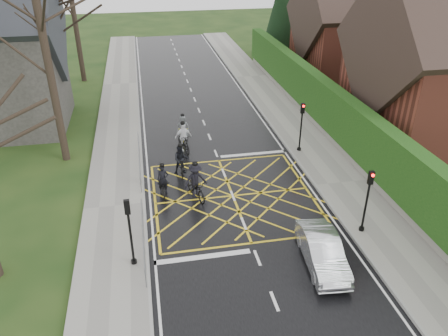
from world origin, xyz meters
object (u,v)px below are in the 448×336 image
object	(u,v)px
cyclist_back	(181,162)
cyclist_lead	(183,130)
cyclist_rear	(163,184)
cyclist_front	(183,140)
car	(322,251)
cyclist_mid	(196,184)

from	to	relation	value
cyclist_back	cyclist_lead	world-z (taller)	cyclist_back
cyclist_rear	cyclist_lead	size ratio (longest dim) A/B	0.97
cyclist_front	cyclist_lead	xyz separation A→B (m)	(0.17, 1.76, -0.12)
cyclist_rear	cyclist_lead	world-z (taller)	cyclist_lead
cyclist_rear	car	distance (m)	9.04
cyclist_rear	cyclist_front	distance (m)	5.11
cyclist_back	car	xyz separation A→B (m)	(4.85, -8.71, -0.07)
cyclist_mid	cyclist_lead	xyz separation A→B (m)	(0.15, 7.25, -0.13)
cyclist_front	cyclist_lead	bearing A→B (deg)	70.81
cyclist_mid	car	size ratio (longest dim) A/B	0.57
cyclist_front	car	bearing A→B (deg)	-82.80
cyclist_front	cyclist_lead	world-z (taller)	cyclist_front
car	cyclist_lead	bearing A→B (deg)	112.90
cyclist_back	car	size ratio (longest dim) A/B	0.49
cyclist_rear	cyclist_mid	distance (m)	1.74
cyclist_lead	car	world-z (taller)	cyclist_lead
cyclist_mid	cyclist_front	distance (m)	5.48
cyclist_back	cyclist_lead	bearing A→B (deg)	85.92
cyclist_rear	car	xyz separation A→B (m)	(6.00, -6.77, 0.07)
cyclist_back	cyclist_mid	bearing A→B (deg)	-76.11
cyclist_back	cyclist_mid	world-z (taller)	cyclist_mid
cyclist_lead	cyclist_back	bearing A→B (deg)	-90.55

